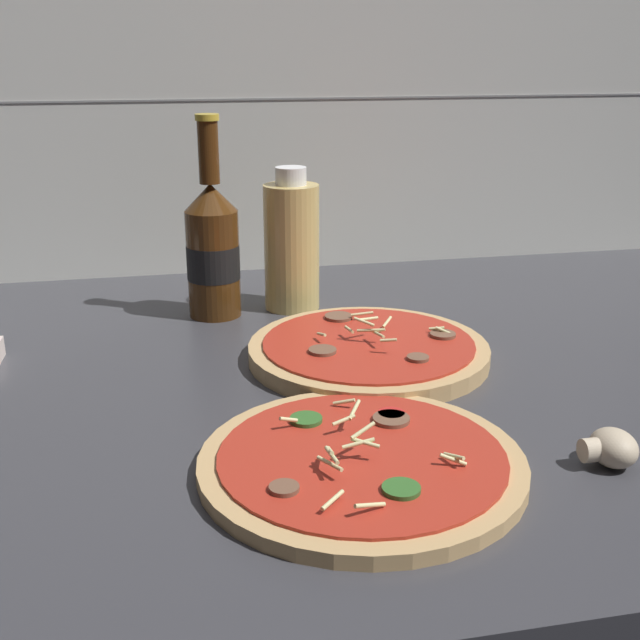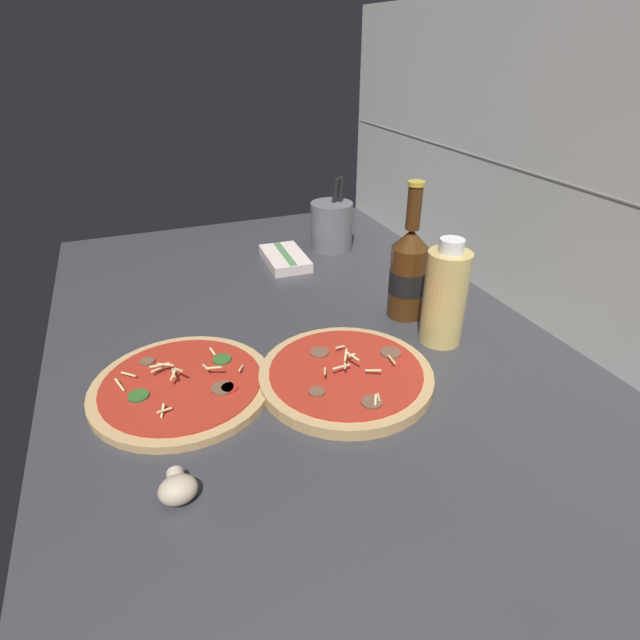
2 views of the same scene
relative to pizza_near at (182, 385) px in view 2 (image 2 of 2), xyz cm
name	(u,v)px [view 2 (image 2 of 2)]	position (x,y,z in cm)	size (l,w,h in cm)	color
counter_slab	(317,366)	(0.31, 23.17, -2.07)	(160.00, 90.00, 2.50)	#38383D
tile_backsplash	(554,179)	(0.31, 68.67, 26.68)	(160.00, 1.13, 60.00)	silver
pizza_near	(182,385)	(0.00, 0.00, 0.00)	(28.87, 28.87, 4.60)	tan
pizza_far	(346,375)	(7.74, 25.42, 0.29)	(28.55, 28.55, 5.25)	tan
beer_bottle	(408,272)	(-8.71, 45.89, 8.74)	(7.24, 7.24, 27.14)	#47280F
oil_bottle	(445,296)	(2.31, 47.04, 8.33)	(7.72, 7.72, 19.90)	#D6B766
mushroom_left	(178,488)	(22.22, -3.50, 0.86)	(5.05, 4.81, 3.37)	beige
utensil_crock	(332,225)	(-48.63, 46.39, 5.49)	(11.01, 11.01, 18.80)	slate
dish_towel	(285,258)	(-43.42, 31.56, 0.39)	(17.04, 10.11, 2.56)	beige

